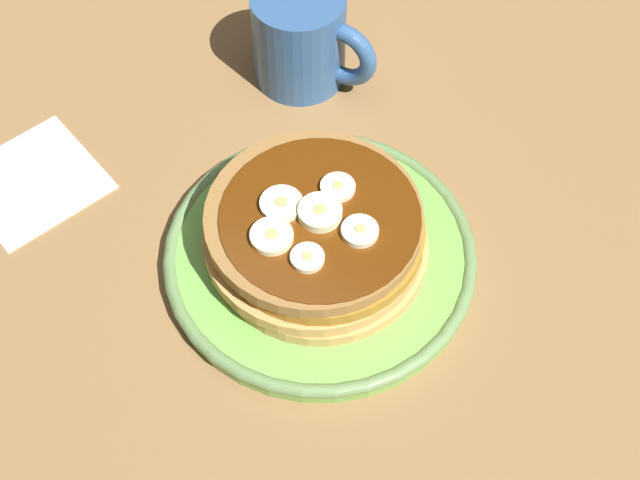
% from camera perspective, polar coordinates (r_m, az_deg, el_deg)
% --- Properties ---
extents(ground_plane, '(1.40, 1.40, 0.03)m').
position_cam_1_polar(ground_plane, '(0.74, 0.00, -2.07)').
color(ground_plane, olive).
extents(plate, '(0.26, 0.26, 0.02)m').
position_cam_1_polar(plate, '(0.72, 0.00, -0.99)').
color(plate, '#72B74C').
rests_on(plate, ground_plane).
extents(pancake_stack, '(0.18, 0.18, 0.05)m').
position_cam_1_polar(pancake_stack, '(0.69, -0.33, 0.57)').
color(pancake_stack, tan).
rests_on(pancake_stack, plate).
extents(banana_slice_0, '(0.03, 0.03, 0.01)m').
position_cam_1_polar(banana_slice_0, '(0.66, -0.14, 1.55)').
color(banana_slice_0, '#EFEFBA').
rests_on(banana_slice_0, pancake_stack).
extents(banana_slice_1, '(0.03, 0.03, 0.01)m').
position_cam_1_polar(banana_slice_1, '(0.65, -0.84, -1.22)').
color(banana_slice_1, beige).
rests_on(banana_slice_1, pancake_stack).
extents(banana_slice_2, '(0.03, 0.03, 0.01)m').
position_cam_1_polar(banana_slice_2, '(0.67, -2.55, 2.36)').
color(banana_slice_2, '#F2F2C3').
rests_on(banana_slice_2, pancake_stack).
extents(banana_slice_3, '(0.03, 0.03, 0.01)m').
position_cam_1_polar(banana_slice_3, '(0.66, -3.20, 0.22)').
color(banana_slice_3, '#FBF2B6').
rests_on(banana_slice_3, pancake_stack).
extents(banana_slice_4, '(0.03, 0.03, 0.01)m').
position_cam_1_polar(banana_slice_4, '(0.69, 0.82, 3.62)').
color(banana_slice_4, '#F8E5C4').
rests_on(banana_slice_4, pancake_stack).
extents(banana_slice_5, '(0.03, 0.03, 0.01)m').
position_cam_1_polar(banana_slice_5, '(0.66, 2.75, 0.74)').
color(banana_slice_5, '#F4EEC3').
rests_on(banana_slice_5, pancake_stack).
extents(coffee_mug, '(0.12, 0.09, 0.09)m').
position_cam_1_polar(coffee_mug, '(0.83, -1.13, 13.18)').
color(coffee_mug, '#33598C').
rests_on(coffee_mug, ground_plane).
extents(napkin, '(0.14, 0.14, 0.00)m').
position_cam_1_polar(napkin, '(0.81, -18.40, 3.75)').
color(napkin, white).
rests_on(napkin, ground_plane).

